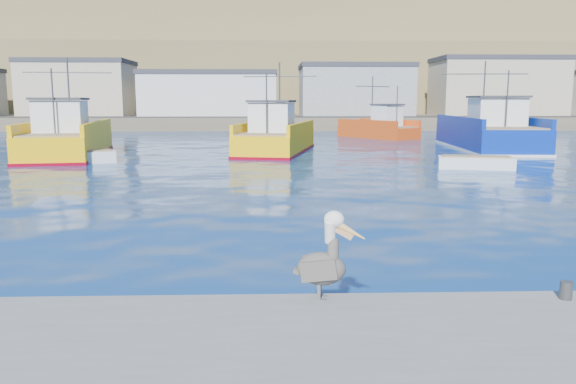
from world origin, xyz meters
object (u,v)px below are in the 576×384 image
at_px(skiff_left, 78,158).
at_px(trawler_blue, 488,134).
at_px(trawler_yellow_a, 67,140).
at_px(trawler_yellow_b, 276,138).
at_px(skiff_mid, 476,164).
at_px(pelican, 324,261).
at_px(boat_orange, 380,127).

bearing_deg(skiff_left, trawler_blue, 17.91).
height_order(trawler_yellow_a, trawler_yellow_b, trawler_yellow_a).
bearing_deg(trawler_yellow_a, trawler_yellow_b, 9.44).
bearing_deg(skiff_mid, trawler_blue, 66.23).
xyz_separation_m(skiff_left, pelican, (12.35, -25.03, 0.83)).
bearing_deg(skiff_left, boat_orange, 45.00).
distance_m(trawler_yellow_b, skiff_left, 13.73).
distance_m(trawler_yellow_b, trawler_blue, 16.62).
relative_size(trawler_yellow_b, skiff_mid, 2.87).
bearing_deg(trawler_blue, boat_orange, 113.65).
height_order(skiff_left, skiff_mid, skiff_left).
bearing_deg(trawler_yellow_a, trawler_blue, 8.79).
xyz_separation_m(trawler_blue, skiff_mid, (-5.56, -12.63, -0.91)).
relative_size(trawler_yellow_b, trawler_blue, 0.84).
bearing_deg(trawler_yellow_b, pelican, -89.21).
bearing_deg(pelican, skiff_mid, 64.15).
relative_size(trawler_blue, boat_orange, 1.58).
height_order(skiff_mid, pelican, pelican).
xyz_separation_m(trawler_yellow_b, skiff_mid, (10.88, -10.25, -0.77)).
bearing_deg(skiff_mid, trawler_yellow_b, 136.71).
relative_size(skiff_mid, pelican, 2.87).
xyz_separation_m(trawler_yellow_b, pelican, (0.44, -31.81, 0.07)).
distance_m(trawler_yellow_a, trawler_yellow_b, 14.27).
bearing_deg(trawler_yellow_b, skiff_mid, -43.29).
bearing_deg(skiff_left, trawler_yellow_a, 115.99).
bearing_deg(pelican, boat_orange, 77.93).
bearing_deg(boat_orange, skiff_mid, -89.38).
relative_size(trawler_yellow_b, pelican, 8.25).
bearing_deg(trawler_blue, trawler_yellow_a, -171.21).
relative_size(trawler_yellow_a, boat_orange, 1.46).
height_order(trawler_yellow_b, pelican, trawler_yellow_b).
xyz_separation_m(boat_orange, pelican, (-10.16, -47.54, 0.08)).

